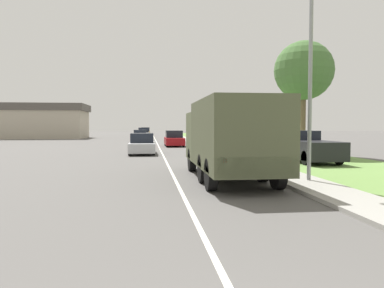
{
  "coord_description": "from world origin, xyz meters",
  "views": [
    {
      "loc": [
        -1.03,
        -1.57,
        2.1
      ],
      "look_at": [
        0.83,
        14.27,
        1.31
      ],
      "focal_mm": 35.0,
      "sensor_mm": 36.0,
      "label": 1
    }
  ],
  "objects_px": {
    "car_third_ahead": "(140,136)",
    "lamp_post": "(305,58)",
    "military_truck": "(229,136)",
    "pickup_truck": "(307,147)",
    "car_farthest_ahead": "(145,132)",
    "car_second_ahead": "(174,139)",
    "car_nearest_ahead": "(142,145)",
    "car_fourth_ahead": "(144,134)"
  },
  "relations": [
    {
      "from": "military_truck",
      "to": "pickup_truck",
      "type": "relative_size",
      "value": 1.47
    },
    {
      "from": "car_second_ahead",
      "to": "car_nearest_ahead",
      "type": "bearing_deg",
      "value": -107.14
    },
    {
      "from": "pickup_truck",
      "to": "car_second_ahead",
      "type": "bearing_deg",
      "value": 111.04
    },
    {
      "from": "car_fourth_ahead",
      "to": "car_nearest_ahead",
      "type": "bearing_deg",
      "value": -89.49
    },
    {
      "from": "pickup_truck",
      "to": "lamp_post",
      "type": "distance_m",
      "value": 9.3
    },
    {
      "from": "pickup_truck",
      "to": "lamp_post",
      "type": "bearing_deg",
      "value": -114.41
    },
    {
      "from": "military_truck",
      "to": "car_fourth_ahead",
      "type": "xyz_separation_m",
      "value": [
        -3.85,
        47.14,
        -0.92
      ]
    },
    {
      "from": "car_fourth_ahead",
      "to": "pickup_truck",
      "type": "height_order",
      "value": "pickup_truck"
    },
    {
      "from": "military_truck",
      "to": "car_third_ahead",
      "type": "bearing_deg",
      "value": 96.4
    },
    {
      "from": "pickup_truck",
      "to": "lamp_post",
      "type": "height_order",
      "value": "lamp_post"
    },
    {
      "from": "car_farthest_ahead",
      "to": "lamp_post",
      "type": "xyz_separation_m",
      "value": [
        6.13,
        -60.09,
        3.75
      ]
    },
    {
      "from": "car_third_ahead",
      "to": "lamp_post",
      "type": "relative_size",
      "value": 0.61
    },
    {
      "from": "car_third_ahead",
      "to": "car_farthest_ahead",
      "type": "xyz_separation_m",
      "value": [
        0.57,
        21.19,
        0.09
      ]
    },
    {
      "from": "car_second_ahead",
      "to": "car_farthest_ahead",
      "type": "xyz_separation_m",
      "value": [
        -3.14,
        35.36,
        0.05
      ]
    },
    {
      "from": "car_second_ahead",
      "to": "car_fourth_ahead",
      "type": "height_order",
      "value": "car_fourth_ahead"
    },
    {
      "from": "car_farthest_ahead",
      "to": "lamp_post",
      "type": "height_order",
      "value": "lamp_post"
    },
    {
      "from": "car_farthest_ahead",
      "to": "lamp_post",
      "type": "distance_m",
      "value": 60.52
    },
    {
      "from": "car_fourth_ahead",
      "to": "pickup_truck",
      "type": "relative_size",
      "value": 0.78
    },
    {
      "from": "car_farthest_ahead",
      "to": "pickup_truck",
      "type": "distance_m",
      "value": 53.19
    },
    {
      "from": "car_second_ahead",
      "to": "pickup_truck",
      "type": "distance_m",
      "value": 18.16
    },
    {
      "from": "car_farthest_ahead",
      "to": "car_second_ahead",
      "type": "bearing_deg",
      "value": -84.93
    },
    {
      "from": "car_nearest_ahead",
      "to": "car_farthest_ahead",
      "type": "bearing_deg",
      "value": 90.12
    },
    {
      "from": "car_nearest_ahead",
      "to": "pickup_truck",
      "type": "distance_m",
      "value": 11.9
    },
    {
      "from": "car_nearest_ahead",
      "to": "car_third_ahead",
      "type": "xyz_separation_m",
      "value": [
        -0.67,
        24.04,
        -0.01
      ]
    },
    {
      "from": "military_truck",
      "to": "pickup_truck",
      "type": "distance_m",
      "value": 8.92
    },
    {
      "from": "pickup_truck",
      "to": "lamp_post",
      "type": "xyz_separation_m",
      "value": [
        -3.53,
        -7.79,
        3.66
      ]
    },
    {
      "from": "car_third_ahead",
      "to": "car_fourth_ahead",
      "type": "distance_m",
      "value": 9.5
    },
    {
      "from": "military_truck",
      "to": "car_second_ahead",
      "type": "distance_m",
      "value": 23.52
    },
    {
      "from": "car_nearest_ahead",
      "to": "car_fourth_ahead",
      "type": "xyz_separation_m",
      "value": [
        -0.3,
        33.53,
        0.08
      ]
    },
    {
      "from": "car_second_ahead",
      "to": "car_farthest_ahead",
      "type": "relative_size",
      "value": 1.0
    },
    {
      "from": "car_nearest_ahead",
      "to": "pickup_truck",
      "type": "height_order",
      "value": "pickup_truck"
    },
    {
      "from": "military_truck",
      "to": "car_nearest_ahead",
      "type": "relative_size",
      "value": 1.7
    },
    {
      "from": "car_third_ahead",
      "to": "pickup_truck",
      "type": "relative_size",
      "value": 0.85
    },
    {
      "from": "car_third_ahead",
      "to": "car_farthest_ahead",
      "type": "height_order",
      "value": "car_farthest_ahead"
    },
    {
      "from": "car_nearest_ahead",
      "to": "car_second_ahead",
      "type": "xyz_separation_m",
      "value": [
        3.04,
        9.87,
        0.02
      ]
    },
    {
      "from": "pickup_truck",
      "to": "car_third_ahead",
      "type": "bearing_deg",
      "value": 108.2
    },
    {
      "from": "pickup_truck",
      "to": "military_truck",
      "type": "bearing_deg",
      "value": -132.61
    },
    {
      "from": "car_second_ahead",
      "to": "car_third_ahead",
      "type": "bearing_deg",
      "value": 104.68
    },
    {
      "from": "car_nearest_ahead",
      "to": "car_fourth_ahead",
      "type": "bearing_deg",
      "value": 90.51
    },
    {
      "from": "lamp_post",
      "to": "car_nearest_ahead",
      "type": "bearing_deg",
      "value": 112.09
    },
    {
      "from": "car_third_ahead",
      "to": "car_fourth_ahead",
      "type": "bearing_deg",
      "value": 87.77
    },
    {
      "from": "military_truck",
      "to": "car_second_ahead",
      "type": "relative_size",
      "value": 1.65
    }
  ]
}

